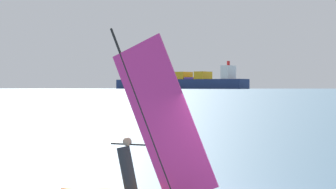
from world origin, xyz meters
name	(u,v)px	position (x,y,z in m)	size (l,w,h in m)	color
windsurfer	(139,153)	(-2.32, 1.53, 1.06)	(4.07, 1.28, 4.25)	orange
cargo_ship	(181,82)	(-157.36, 851.23, 9.35)	(196.82, 98.73, 37.15)	navy
distant_headland	(265,79)	(-83.11, 1716.60, 23.49)	(799.77, 271.99, 46.98)	#756B56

